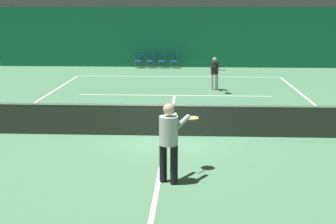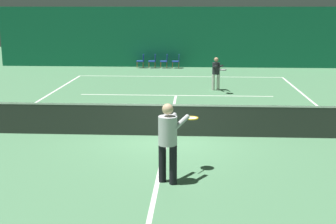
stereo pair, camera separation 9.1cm
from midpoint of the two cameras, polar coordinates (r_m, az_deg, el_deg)
ground_plane at (r=13.80m, az=-0.31°, el=-2.91°), size 60.00×60.00×0.00m
backdrop_curtain at (r=29.32m, az=1.40°, el=9.10°), size 23.00×0.12×3.71m
court_line_baseline_far at (r=25.46m, az=1.15°, el=4.35°), size 11.00×0.10×0.00m
court_line_service_far at (r=20.03m, az=0.69°, el=2.04°), size 8.25×0.10×0.00m
court_line_centre at (r=13.80m, az=-0.31°, el=-2.91°), size 0.10×12.80×0.00m
tennis_net at (r=13.68m, az=-0.31°, el=-0.85°), size 12.00×0.10×1.07m
player_near at (r=9.95m, az=-0.07°, el=-3.06°), size 0.99×1.39×1.75m
player_far at (r=21.26m, az=5.61°, el=4.98°), size 0.66×1.31×1.49m
courtside_chair_0 at (r=29.07m, az=-3.60°, el=6.34°), size 0.44×0.44×0.84m
courtside_chair_1 at (r=28.99m, az=-2.15°, el=6.34°), size 0.44×0.44×0.84m
courtside_chair_2 at (r=28.94m, az=-0.70°, el=6.33°), size 0.44×0.44×0.84m
courtside_chair_3 at (r=28.91m, az=0.76°, el=6.33°), size 0.44×0.44×0.84m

